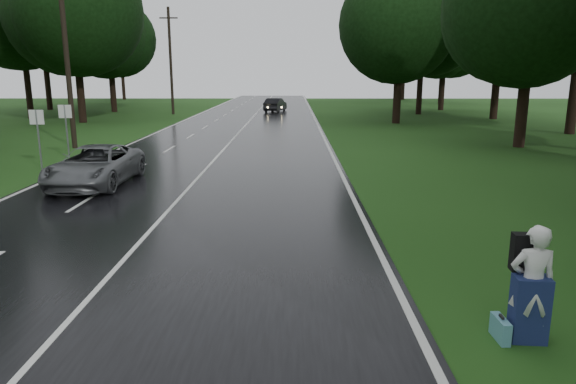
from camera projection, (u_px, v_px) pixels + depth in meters
name	position (u px, v px, depth m)	size (l,w,h in m)	color
ground	(74.00, 318.00, 8.91)	(160.00, 160.00, 0.00)	#1F4815
road	(224.00, 150.00, 28.40)	(12.00, 140.00, 0.04)	black
lane_center	(224.00, 149.00, 28.40)	(0.12, 140.00, 0.01)	silver
grey_car	(95.00, 166.00, 19.20)	(2.41, 5.22, 1.45)	#575A5D
far_car	(275.00, 105.00, 56.08)	(1.54, 4.43, 1.46)	black
hitchhiker	(531.00, 288.00, 7.98)	(0.72, 0.66, 1.90)	silver
suitcase	(500.00, 329.00, 8.15)	(0.15, 0.51, 0.36)	teal
utility_pole_mid	(75.00, 148.00, 29.17)	(1.80, 0.28, 9.35)	black
utility_pole_far	(173.00, 114.00, 53.18)	(1.80, 0.28, 10.49)	black
road_sign_a	(42.00, 169.00, 22.65)	(0.62, 0.10, 2.59)	white
road_sign_b	(69.00, 159.00, 25.42)	(0.63, 0.10, 2.63)	white
tree_left_e	(83.00, 122.00, 44.33)	(9.75, 9.75, 15.23)	black
tree_left_f	(115.00, 112.00, 56.51)	(8.88, 8.88, 13.87)	black
tree_right_d	(518.00, 147.00, 29.62)	(8.41, 8.41, 13.14)	black
tree_right_e	(396.00, 123.00, 43.68)	(8.45, 8.45, 13.20)	black
tree_right_f	(418.00, 114.00, 53.18)	(9.57, 9.57, 14.96)	black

